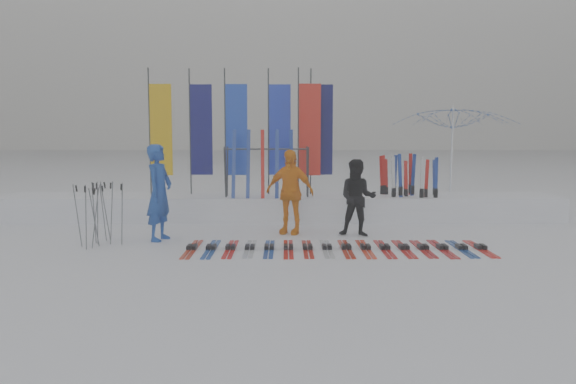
{
  "coord_description": "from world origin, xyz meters",
  "views": [
    {
      "loc": [
        0.14,
        -9.55,
        2.19
      ],
      "look_at": [
        0.2,
        1.6,
        1.0
      ],
      "focal_mm": 35.0,
      "sensor_mm": 36.0,
      "label": 1
    }
  ],
  "objects_px": {
    "person_black": "(358,198)",
    "ski_rack": "(267,165)",
    "tent_canopy": "(452,159)",
    "person_blue": "(159,193)",
    "ski_row": "(336,247)",
    "person_yellow": "(290,192)"
  },
  "relations": [
    {
      "from": "person_blue",
      "to": "person_yellow",
      "type": "xyz_separation_m",
      "value": [
        2.64,
        0.75,
        -0.06
      ]
    },
    {
      "from": "person_black",
      "to": "ski_row",
      "type": "height_order",
      "value": "person_black"
    },
    {
      "from": "person_blue",
      "to": "person_black",
      "type": "xyz_separation_m",
      "value": [
        4.08,
        0.46,
        -0.16
      ]
    },
    {
      "from": "person_blue",
      "to": "person_yellow",
      "type": "relative_size",
      "value": 1.07
    },
    {
      "from": "person_blue",
      "to": "ski_row",
      "type": "height_order",
      "value": "person_blue"
    },
    {
      "from": "person_yellow",
      "to": "tent_canopy",
      "type": "bearing_deg",
      "value": 54.09
    },
    {
      "from": "tent_canopy",
      "to": "person_blue",
      "type": "bearing_deg",
      "value": -152.69
    },
    {
      "from": "ski_rack",
      "to": "person_blue",
      "type": "bearing_deg",
      "value": -130.3
    },
    {
      "from": "ski_row",
      "to": "ski_rack",
      "type": "bearing_deg",
      "value": 112.39
    },
    {
      "from": "person_yellow",
      "to": "person_black",
      "type": "bearing_deg",
      "value": 9.32
    },
    {
      "from": "person_black",
      "to": "person_yellow",
      "type": "distance_m",
      "value": 1.46
    },
    {
      "from": "person_blue",
      "to": "ski_rack",
      "type": "distance_m",
      "value": 3.27
    },
    {
      "from": "tent_canopy",
      "to": "person_black",
      "type": "bearing_deg",
      "value": -132.8
    },
    {
      "from": "person_black",
      "to": "person_blue",
      "type": "bearing_deg",
      "value": -162.53
    },
    {
      "from": "person_black",
      "to": "ski_rack",
      "type": "xyz_separation_m",
      "value": [
        -1.98,
        2.02,
        0.57
      ]
    },
    {
      "from": "person_black",
      "to": "ski_rack",
      "type": "relative_size",
      "value": 0.8
    },
    {
      "from": "person_blue",
      "to": "person_black",
      "type": "bearing_deg",
      "value": -68.7
    },
    {
      "from": "tent_canopy",
      "to": "ski_row",
      "type": "distance_m",
      "value": 5.91
    },
    {
      "from": "ski_row",
      "to": "person_black",
      "type": "bearing_deg",
      "value": 67.2
    },
    {
      "from": "person_yellow",
      "to": "ski_row",
      "type": "bearing_deg",
      "value": -42.22
    },
    {
      "from": "person_yellow",
      "to": "ski_rack",
      "type": "bearing_deg",
      "value": 128.3
    },
    {
      "from": "person_blue",
      "to": "ski_rack",
      "type": "height_order",
      "value": "person_blue"
    }
  ]
}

